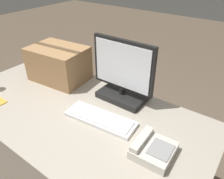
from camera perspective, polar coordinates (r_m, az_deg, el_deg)
name	(u,v)px	position (r m, az deg, el deg)	size (l,w,h in m)	color
ground_plane	(82,178)	(2.00, -7.94, -21.88)	(12.00, 12.00, 0.00)	brown
office_desk	(78,147)	(1.73, -8.85, -14.74)	(1.80, 0.90, 0.72)	#A89E8E
monitor	(123,77)	(1.48, 2.79, 3.27)	(0.46, 0.20, 0.44)	black
keyboard	(100,118)	(1.37, -3.07, -7.57)	(0.47, 0.20, 0.03)	silver
desk_phone	(153,149)	(1.18, 10.54, -15.07)	(0.21, 0.21, 0.08)	beige
cardboard_box	(59,64)	(1.81, -13.71, 6.59)	(0.47, 0.36, 0.27)	#9E754C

